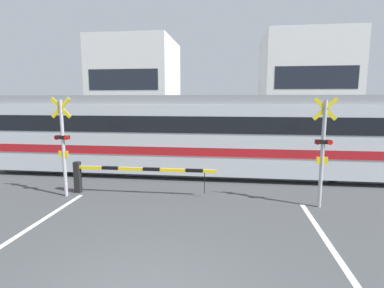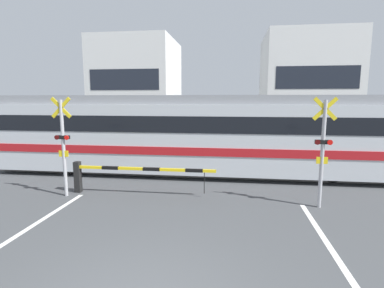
% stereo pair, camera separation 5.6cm
% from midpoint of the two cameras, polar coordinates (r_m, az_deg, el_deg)
% --- Properties ---
extents(rail_track_near, '(50.00, 0.10, 0.08)m').
position_cam_midpoint_polar(rail_track_near, '(12.35, 0.98, -6.23)').
color(rail_track_near, gray).
rests_on(rail_track_near, ground_plane).
extents(rail_track_far, '(50.00, 0.10, 0.08)m').
position_cam_midpoint_polar(rail_track_far, '(13.74, 1.68, -4.71)').
color(rail_track_far, gray).
rests_on(rail_track_far, ground_plane).
extents(commuter_train, '(17.25, 2.79, 3.34)m').
position_cam_midpoint_polar(commuter_train, '(12.74, 1.22, 2.23)').
color(commuter_train, silver).
rests_on(commuter_train, ground_plane).
extents(crossing_barrier_near, '(4.86, 0.20, 1.07)m').
position_cam_midpoint_polar(crossing_barrier_near, '(10.44, -13.99, -5.30)').
color(crossing_barrier_near, black).
rests_on(crossing_barrier_near, ground_plane).
extents(crossing_barrier_far, '(4.86, 0.20, 1.07)m').
position_cam_midpoint_polar(crossing_barrier_far, '(15.87, 11.30, -0.49)').
color(crossing_barrier_far, black).
rests_on(crossing_barrier_far, ground_plane).
extents(crossing_signal_left, '(0.68, 0.15, 3.26)m').
position_cam_midpoint_polar(crossing_signal_left, '(10.57, -23.20, 0.28)').
color(crossing_signal_left, '#B2B2B7').
rests_on(crossing_signal_left, ground_plane).
extents(crossing_signal_right, '(0.68, 0.15, 3.26)m').
position_cam_midpoint_polar(crossing_signal_right, '(9.46, 23.78, -0.66)').
color(crossing_signal_right, '#B2B2B7').
rests_on(crossing_signal_right, ground_plane).
extents(pedestrian, '(0.38, 0.23, 1.76)m').
position_cam_midpoint_polar(pedestrian, '(18.93, 3.98, 1.96)').
color(pedestrian, '#33384C').
rests_on(pedestrian, ground_plane).
extents(building_left_of_street, '(7.27, 7.81, 8.78)m').
position_cam_midpoint_polar(building_left_of_street, '(30.36, -10.14, 10.71)').
color(building_left_of_street, white).
rests_on(building_left_of_street, ground_plane).
extents(building_right_of_street, '(7.54, 7.81, 8.85)m').
position_cam_midpoint_polar(building_right_of_street, '(29.67, 20.80, 10.42)').
color(building_right_of_street, white).
rests_on(building_right_of_street, ground_plane).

